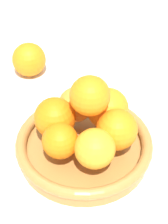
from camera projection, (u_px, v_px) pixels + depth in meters
name	position (u px, v px, depth m)	size (l,w,h in m)	color
ground_plane	(84.00, 153.00, 0.75)	(4.00, 4.00, 0.00)	silver
fruit_bowl	(84.00, 145.00, 0.74)	(0.27, 0.27, 0.04)	#A57238
orange_pile	(87.00, 119.00, 0.69)	(0.19, 0.19, 0.14)	orange
stray_orange	(29.00, 60.00, 0.92)	(0.08, 0.08, 0.08)	orange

